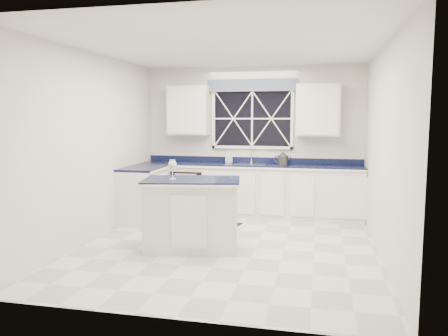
% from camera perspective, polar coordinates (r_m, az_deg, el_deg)
% --- Properties ---
extents(ground, '(4.50, 4.50, 0.00)m').
position_cam_1_polar(ground, '(6.13, 0.43, -10.19)').
color(ground, silver).
rests_on(ground, ground).
extents(back_wall, '(4.00, 0.10, 2.70)m').
position_cam_1_polar(back_wall, '(8.09, 3.72, 3.62)').
color(back_wall, beige).
rests_on(back_wall, ground).
extents(base_cabinets, '(3.99, 1.60, 0.90)m').
position_cam_1_polar(base_cabinets, '(7.80, 0.75, -3.14)').
color(base_cabinets, silver).
rests_on(base_cabinets, ground).
extents(countertop, '(3.98, 0.64, 0.04)m').
position_cam_1_polar(countertop, '(7.83, 3.37, 0.36)').
color(countertop, black).
rests_on(countertop, base_cabinets).
extents(dishwasher, '(0.60, 0.58, 0.82)m').
position_cam_1_polar(dishwasher, '(8.14, -4.33, -3.02)').
color(dishwasher, black).
rests_on(dishwasher, ground).
extents(window, '(1.65, 0.09, 1.26)m').
position_cam_1_polar(window, '(8.04, 3.70, 7.02)').
color(window, black).
rests_on(window, ground).
extents(upper_cabinets, '(3.10, 0.34, 0.90)m').
position_cam_1_polar(upper_cabinets, '(7.92, 3.57, 7.53)').
color(upper_cabinets, silver).
rests_on(upper_cabinets, ground).
extents(faucet, '(0.05, 0.20, 0.30)m').
position_cam_1_polar(faucet, '(8.01, 3.60, 1.78)').
color(faucet, '#B8B7BA').
rests_on(faucet, countertop).
extents(island, '(1.39, 0.98, 0.95)m').
position_cam_1_polar(island, '(5.94, -4.18, -5.96)').
color(island, silver).
rests_on(island, ground).
extents(rug, '(1.49, 1.09, 0.02)m').
position_cam_1_polar(rug, '(7.29, -2.87, -7.38)').
color(rug, beige).
rests_on(rug, ground).
extents(kettle, '(0.32, 0.23, 0.23)m').
position_cam_1_polar(kettle, '(7.81, 7.69, 1.21)').
color(kettle, '#2E2D30').
rests_on(kettle, countertop).
extents(wine_glass, '(0.11, 0.11, 0.26)m').
position_cam_1_polar(wine_glass, '(5.85, -6.75, 0.30)').
color(wine_glass, silver).
rests_on(wine_glass, island).
extents(soap_bottle, '(0.13, 0.13, 0.21)m').
position_cam_1_polar(soap_bottle, '(8.10, 0.64, 1.48)').
color(soap_bottle, silver).
rests_on(soap_bottle, countertop).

